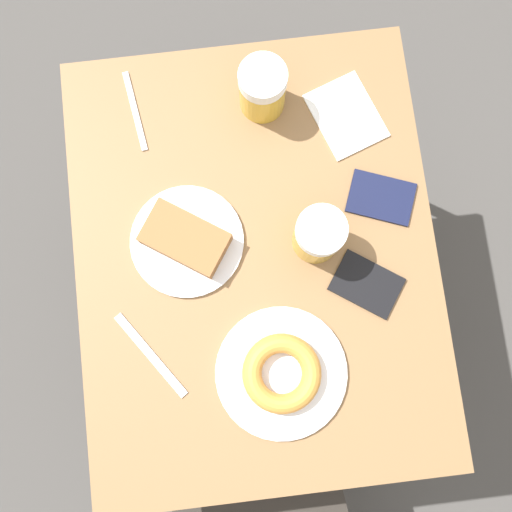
% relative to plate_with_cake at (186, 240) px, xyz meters
% --- Properties ---
extents(ground_plane, '(8.00, 8.00, 0.00)m').
position_rel_plate_with_cake_xyz_m(ground_plane, '(-0.13, 0.05, -0.80)').
color(ground_plane, '#474442').
extents(table, '(0.70, 0.89, 0.78)m').
position_rel_plate_with_cake_xyz_m(table, '(-0.13, 0.05, -0.10)').
color(table, olive).
rests_on(table, ground_plane).
extents(plate_with_cake, '(0.22, 0.22, 0.05)m').
position_rel_plate_with_cake_xyz_m(plate_with_cake, '(0.00, 0.00, 0.00)').
color(plate_with_cake, silver).
rests_on(plate_with_cake, table).
extents(plate_with_donut, '(0.25, 0.25, 0.05)m').
position_rel_plate_with_cake_xyz_m(plate_with_donut, '(-0.15, 0.27, -0.00)').
color(plate_with_donut, silver).
rests_on(plate_with_donut, table).
extents(beer_mug_left, '(0.09, 0.09, 0.12)m').
position_rel_plate_with_cake_xyz_m(beer_mug_left, '(-0.25, 0.03, 0.04)').
color(beer_mug_left, gold).
rests_on(beer_mug_left, table).
extents(beer_mug_center, '(0.09, 0.09, 0.12)m').
position_rel_plate_with_cake_xyz_m(beer_mug_center, '(-0.18, -0.27, 0.04)').
color(beer_mug_center, gold).
rests_on(beer_mug_center, table).
extents(napkin_folded, '(0.16, 0.19, 0.00)m').
position_rel_plate_with_cake_xyz_m(napkin_folded, '(-0.34, -0.22, -0.02)').
color(napkin_folded, white).
rests_on(napkin_folded, table).
extents(fork, '(0.04, 0.17, 0.00)m').
position_rel_plate_with_cake_xyz_m(fork, '(0.08, -0.28, -0.02)').
color(fork, silver).
rests_on(fork, table).
extents(knife, '(0.13, 0.17, 0.00)m').
position_rel_plate_with_cake_xyz_m(knife, '(0.09, 0.21, -0.02)').
color(knife, silver).
rests_on(knife, table).
extents(passport_near_edge, '(0.15, 0.14, 0.01)m').
position_rel_plate_with_cake_xyz_m(passport_near_edge, '(-0.33, 0.12, -0.02)').
color(passport_near_edge, black).
rests_on(passport_near_edge, table).
extents(passport_far_edge, '(0.15, 0.13, 0.01)m').
position_rel_plate_with_cake_xyz_m(passport_far_edge, '(-0.39, -0.04, -0.02)').
color(passport_far_edge, '#141938').
rests_on(passport_far_edge, table).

